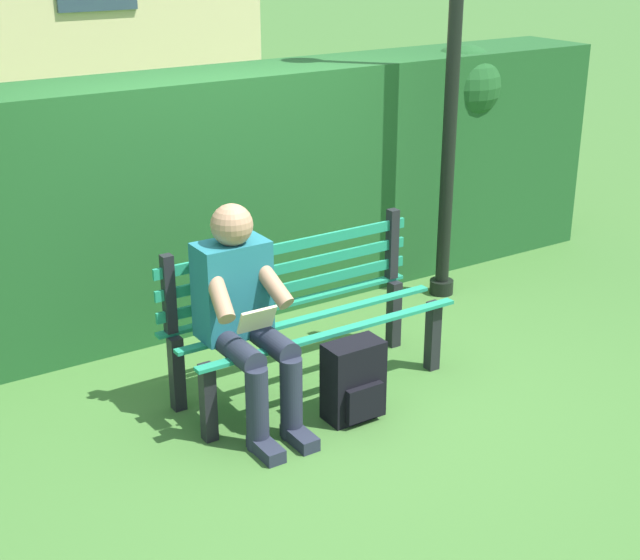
{
  "coord_description": "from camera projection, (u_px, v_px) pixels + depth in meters",
  "views": [
    {
      "loc": [
        2.49,
        3.94,
        2.51
      ],
      "look_at": [
        0.0,
        0.1,
        0.7
      ],
      "focal_mm": 51.14,
      "sensor_mm": 36.0,
      "label": 1
    }
  ],
  "objects": [
    {
      "name": "ground",
      "position": [
        311.0,
        387.0,
        5.25
      ],
      "size": [
        60.0,
        60.0,
        0.0
      ],
      "primitive_type": "plane",
      "color": "#3D6B2D"
    },
    {
      "name": "hedge_backdrop",
      "position": [
        266.0,
        183.0,
        6.24
      ],
      "size": [
        5.53,
        0.73,
        1.67
      ],
      "color": "#1E5123",
      "rests_on": "ground"
    },
    {
      "name": "backpack",
      "position": [
        354.0,
        381.0,
        4.87
      ],
      "size": [
        0.32,
        0.25,
        0.44
      ],
      "color": "black",
      "rests_on": "ground"
    },
    {
      "name": "person_seated",
      "position": [
        244.0,
        312.0,
        4.71
      ],
      "size": [
        0.44,
        0.73,
        1.18
      ],
      "color": "#1E6672",
      "rests_on": "ground"
    },
    {
      "name": "park_bench",
      "position": [
        302.0,
        311.0,
        5.16
      ],
      "size": [
        1.64,
        0.54,
        0.89
      ],
      "color": "black",
      "rests_on": "ground"
    }
  ]
}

